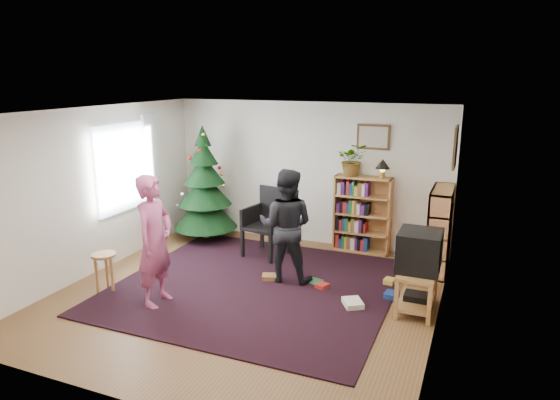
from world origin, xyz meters
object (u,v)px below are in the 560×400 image
at_px(picture_back, 373,137).
at_px(person_standing, 155,241).
at_px(stool, 104,262).
at_px(picture_right, 456,147).
at_px(person_by_chair, 286,226).
at_px(tv_stand, 417,286).
at_px(potted_plant, 353,160).
at_px(crt_tv, 419,251).
at_px(christmas_tree, 205,193).
at_px(armchair, 269,219).
at_px(bookshelf_back, 362,214).
at_px(table_lamp, 383,165).
at_px(bookshelf_right, 440,229).

xyz_separation_m(picture_back, person_standing, (-2.11, -3.15, -1.08)).
height_order(stool, person_standing, person_standing).
xyz_separation_m(picture_right, person_by_chair, (-2.16, -1.06, -1.12)).
height_order(tv_stand, potted_plant, potted_plant).
distance_m(crt_tv, person_standing, 3.37).
xyz_separation_m(christmas_tree, person_by_chair, (2.07, -1.22, -0.04)).
distance_m(picture_right, tv_stand, 2.10).
xyz_separation_m(christmas_tree, stool, (-0.12, -2.54, -0.45)).
height_order(person_standing, potted_plant, potted_plant).
bearing_deg(armchair, tv_stand, -13.55).
bearing_deg(armchair, person_by_chair, -43.12).
distance_m(crt_tv, person_by_chair, 1.92).
bearing_deg(person_by_chair, picture_back, -122.78).
relative_size(bookshelf_back, person_by_chair, 0.78).
xyz_separation_m(bookshelf_back, potted_plant, (-0.20, 0.00, 0.91)).
bearing_deg(crt_tv, person_standing, -160.63).
bearing_deg(picture_back, potted_plant, -155.82).
relative_size(picture_right, table_lamp, 1.90).
xyz_separation_m(crt_tv, table_lamp, (-0.87, 1.90, 0.71)).
bearing_deg(stool, bookshelf_right, 31.20).
bearing_deg(stool, picture_right, 28.73).
distance_m(picture_right, person_by_chair, 2.65).
height_order(person_standing, table_lamp, person_standing).
height_order(picture_right, christmas_tree, picture_right).
bearing_deg(crt_tv, table_lamp, 114.59).
distance_m(potted_plant, table_lamp, 0.50).
height_order(picture_right, person_standing, picture_right).
xyz_separation_m(christmas_tree, tv_stand, (3.97, -1.46, -0.55)).
relative_size(picture_right, armchair, 0.53).
distance_m(bookshelf_back, crt_tv, 2.23).
bearing_deg(bookshelf_right, tv_stand, 175.34).
distance_m(person_standing, table_lamp, 3.85).
xyz_separation_m(crt_tv, armchair, (-2.57, 1.17, -0.19)).
bearing_deg(person_by_chair, bookshelf_back, -121.70).
height_order(picture_back, potted_plant, picture_back).
bearing_deg(person_standing, armchair, -16.66).
relative_size(crt_tv, potted_plant, 1.05).
bearing_deg(potted_plant, person_standing, -121.02).
bearing_deg(bookshelf_back, person_by_chair, -113.93).
relative_size(picture_right, person_standing, 0.35).
height_order(picture_back, armchair, picture_back).
xyz_separation_m(potted_plant, table_lamp, (0.50, 0.00, -0.06)).
height_order(armchair, person_standing, person_standing).
relative_size(stool, person_by_chair, 0.33).
relative_size(person_standing, table_lamp, 5.49).
distance_m(christmas_tree, armchair, 1.45).
xyz_separation_m(bookshelf_right, armchair, (-2.70, -0.30, -0.05)).
height_order(bookshelf_back, tv_stand, bookshelf_back).
bearing_deg(bookshelf_back, picture_back, 53.29).
xyz_separation_m(bookshelf_back, tv_stand, (1.17, -1.90, -0.34)).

